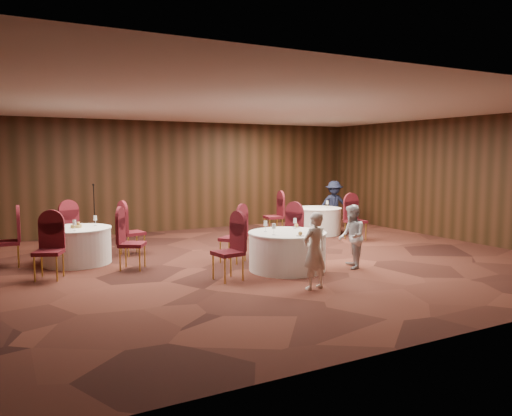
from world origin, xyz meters
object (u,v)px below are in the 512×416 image
woman_b (352,237)px  man_c (334,205)px  table_left (77,245)px  woman_a (315,251)px  table_right (318,221)px  table_main (287,251)px  mic_stand (95,225)px

woman_b → man_c: bearing=175.6°
table_left → woman_a: size_ratio=1.07×
table_right → woman_b: size_ratio=1.06×
table_left → man_c: man_c is taller
woman_b → table_main: bearing=-82.8°
man_c → table_left: bearing=-140.4°
mic_stand → man_c: 6.98m
table_left → woman_b: size_ratio=1.10×
table_main → woman_a: (-0.35, -1.41, 0.27)m
table_left → mic_stand: bearing=72.1°
table_right → woman_a: woman_a is taller
table_left → man_c: size_ratio=0.96×
woman_b → man_c: (3.04, 4.60, 0.09)m
table_right → woman_b: 4.35m
mic_stand → man_c: size_ratio=1.04×
table_right → woman_a: 5.95m
table_main → table_left: size_ratio=1.09×
table_left → woman_b: 5.57m
table_right → woman_a: size_ratio=1.03×
table_right → man_c: man_c is taller
woman_b → woman_a: bearing=-29.5°
table_left → mic_stand: 2.65m
mic_stand → man_c: (6.91, -0.93, 0.29)m
mic_stand → table_right: bearing=-15.7°
table_main → table_right: (3.13, 3.41, 0.00)m
woman_b → table_right: bearing=-177.4°
table_left → woman_a: 5.05m
table_right → man_c: 1.35m
table_main → table_right: bearing=47.5°
table_main → woman_a: woman_a is taller
table_main → mic_stand: 5.72m
woman_a → woman_b: size_ratio=1.03×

